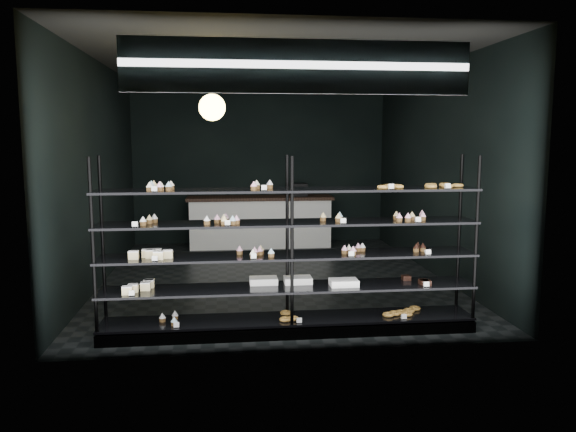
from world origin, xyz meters
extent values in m
cube|color=black|center=(0.00, 0.00, 0.01)|extent=(5.00, 6.00, 0.01)
cube|color=black|center=(0.00, 0.00, 3.20)|extent=(5.00, 6.00, 0.01)
cube|color=black|center=(0.00, 3.00, 1.60)|extent=(5.00, 0.01, 3.20)
cube|color=black|center=(0.00, -3.00, 1.60)|extent=(5.00, 0.01, 3.20)
cube|color=black|center=(-2.50, 0.00, 1.60)|extent=(0.01, 6.00, 3.20)
cube|color=black|center=(2.50, 0.00, 1.60)|extent=(0.01, 6.00, 3.20)
cube|color=black|center=(-0.03, -2.45, 0.06)|extent=(4.00, 0.50, 0.12)
cylinder|color=black|center=(-2.00, -2.67, 0.99)|extent=(0.04, 0.04, 1.85)
cylinder|color=black|center=(-2.00, -2.23, 0.99)|extent=(0.04, 0.04, 1.85)
cylinder|color=black|center=(-0.03, -2.67, 0.99)|extent=(0.04, 0.04, 1.85)
cylinder|color=black|center=(-0.03, -2.23, 0.99)|extent=(0.04, 0.04, 1.85)
cylinder|color=black|center=(1.94, -2.67, 0.99)|extent=(0.04, 0.04, 1.85)
cylinder|color=black|center=(1.94, -2.23, 0.99)|extent=(0.04, 0.04, 1.85)
cube|color=black|center=(-0.03, -2.45, 0.15)|extent=(4.00, 0.50, 0.03)
cube|color=black|center=(-0.03, -2.45, 0.50)|extent=(4.00, 0.50, 0.02)
cube|color=black|center=(-0.03, -2.45, 0.85)|extent=(4.00, 0.50, 0.02)
cube|color=black|center=(-0.03, -2.45, 1.20)|extent=(4.00, 0.50, 0.02)
cube|color=black|center=(-0.03, -2.45, 1.55)|extent=(4.00, 0.50, 0.02)
cube|color=white|center=(-1.41, -2.63, 1.59)|extent=(0.06, 0.04, 0.06)
cube|color=white|center=(-0.31, -2.63, 1.59)|extent=(0.06, 0.04, 0.06)
cube|color=white|center=(0.96, -2.63, 1.59)|extent=(0.05, 0.04, 0.06)
cube|color=white|center=(1.61, -2.63, 1.59)|extent=(0.06, 0.04, 0.06)
cube|color=white|center=(-1.58, -2.63, 1.24)|extent=(0.06, 0.04, 0.06)
cube|color=white|center=(-0.73, -2.63, 1.24)|extent=(0.05, 0.04, 0.06)
cube|color=white|center=(0.47, -2.63, 1.24)|extent=(0.06, 0.04, 0.06)
cube|color=white|center=(1.28, -2.63, 1.24)|extent=(0.06, 0.04, 0.06)
cube|color=white|center=(-1.46, -2.63, 0.89)|extent=(0.06, 0.04, 0.06)
cube|color=white|center=(-0.40, -2.63, 0.89)|extent=(0.06, 0.04, 0.06)
cube|color=white|center=(0.64, -2.63, 0.89)|extent=(0.05, 0.04, 0.06)
cube|color=white|center=(1.40, -2.63, 0.89)|extent=(0.06, 0.04, 0.06)
cube|color=white|center=(-1.62, -2.63, 0.54)|extent=(0.06, 0.04, 0.06)
cube|color=white|center=(1.45, -2.63, 0.54)|extent=(0.06, 0.04, 0.06)
cube|color=white|center=(-1.24, -2.63, 0.19)|extent=(0.06, 0.04, 0.06)
cube|color=white|center=(0.02, -2.63, 0.19)|extent=(0.06, 0.04, 0.06)
cube|color=white|center=(1.23, -2.63, 0.19)|extent=(0.06, 0.04, 0.06)
cube|color=#0D0D41|center=(0.00, -2.92, 2.75)|extent=(3.20, 0.04, 0.45)
cube|color=white|center=(0.00, -2.94, 2.75)|extent=(3.30, 0.02, 0.50)
cylinder|color=black|center=(-0.84, -1.46, 2.89)|extent=(0.01, 0.01, 0.57)
sphere|color=#EBC252|center=(-0.84, -1.46, 2.45)|extent=(0.31, 0.31, 0.31)
cube|color=white|center=(-0.03, 2.50, 0.46)|extent=(2.69, 0.60, 0.92)
cube|color=black|center=(-0.03, 2.50, 0.95)|extent=(2.79, 0.65, 0.06)
cube|color=black|center=(0.73, 2.50, 1.10)|extent=(0.30, 0.30, 0.25)
camera|label=1|loc=(-0.71, -8.26, 2.08)|focal=35.00mm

